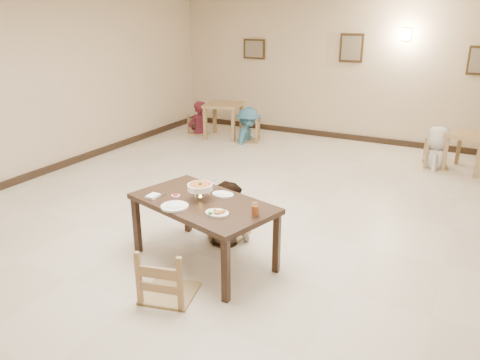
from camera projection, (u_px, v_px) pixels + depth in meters
The scene contains 28 objects.
floor at pixel (239, 219), 6.54m from camera, with size 10.00×10.00×0.00m, color beige.
wall_back at pixel (345, 71), 10.19m from camera, with size 10.00×10.00×0.00m, color beige.
wall_left at pixel (26, 90), 7.77m from camera, with size 10.00×10.00×0.00m, color beige.
baseboard_back at pixel (340, 136), 10.66m from camera, with size 8.00×0.06×0.12m, color black.
baseboard_left at pixel (40, 172), 8.25m from camera, with size 0.06×10.00×0.12m, color black.
picture_a at pixel (254, 49), 10.98m from camera, with size 0.55×0.04×0.45m.
picture_b at pixel (351, 48), 9.94m from camera, with size 0.50×0.04×0.60m.
picture_c at pixel (480, 61), 8.90m from camera, with size 0.45×0.04×0.55m.
wall_sconce at pixel (407, 34), 9.36m from camera, with size 0.16×0.05×0.22m, color #FFD88C.
main_table at pixel (203, 208), 5.21m from camera, with size 1.80×1.31×0.76m.
chair_far at pixel (229, 205), 5.92m from camera, with size 0.41×0.41×0.87m.
chair_near at pixel (167, 247), 4.61m from camera, with size 0.51×0.51×1.10m.
main_diner at pixel (227, 182), 5.72m from camera, with size 0.75×0.59×1.55m, color gray.
curry_warmer at pixel (200, 187), 5.18m from camera, with size 0.32×0.28×0.25m.
rice_plate_far at pixel (223, 194), 5.34m from camera, with size 0.26×0.26×0.06m.
rice_plate_near at pixel (175, 206), 5.01m from camera, with size 0.30×0.30×0.07m.
fried_plate at pixel (217, 213), 4.84m from camera, with size 0.26×0.26×0.06m.
chili_dish at pixel (176, 195), 5.31m from camera, with size 0.10×0.10×0.02m.
napkin_cutlery at pixel (153, 196), 5.29m from camera, with size 0.14×0.23×0.03m.
drink_glass at pixel (255, 210), 4.78m from camera, with size 0.08×0.08×0.15m.
bg_table_left at pixel (224, 110), 10.59m from camera, with size 0.92×0.92×0.78m.
bg_table_right at pixel (470, 141), 8.34m from camera, with size 0.88×0.88×0.69m.
bg_chair_ll at pixel (199, 116), 10.94m from camera, with size 0.41×0.41×0.87m.
bg_chair_lr at pixel (248, 119), 10.28m from camera, with size 0.47×0.47×1.00m.
bg_chair_rl at pixel (438, 143), 8.58m from camera, with size 0.43×0.43×0.93m.
bg_diner_a at pixel (198, 101), 10.82m from camera, with size 0.57×0.37×1.56m, color #521723.
bg_diner_b at pixel (248, 107), 10.19m from camera, with size 0.98×0.57×1.52m, color teal.
bg_diner_c at pixel (441, 127), 8.48m from camera, with size 0.75×0.49×1.54m, color silver.
Camera 1 is at (2.78, -5.27, 2.74)m, focal length 35.00 mm.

